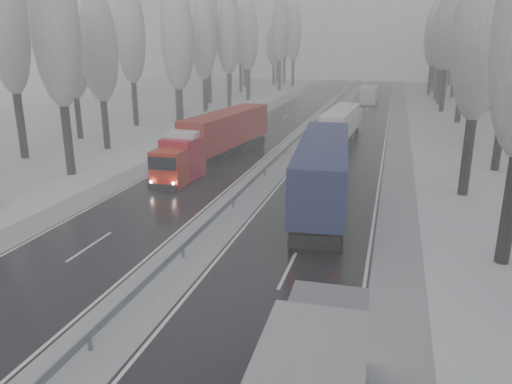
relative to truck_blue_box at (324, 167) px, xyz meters
The scene contains 49 objects.
carriageway_right 8.81m from the truck_blue_box, 91.57° to the left, with size 7.50×200.00×0.03m, color black.
carriageway_left 13.88m from the truck_blue_box, 141.93° to the left, with size 7.50×200.00×0.03m, color black.
median_slush 10.37m from the truck_blue_box, 123.11° to the left, with size 3.00×200.00×0.04m, color #9C9EA3.
shoulder_right 9.99m from the truck_blue_box, 60.68° to the left, with size 2.40×200.00×0.04m, color #9C9EA3.
shoulder_left 17.99m from the truck_blue_box, 151.81° to the left, with size 2.40×200.00×0.04m, color #9C9EA3.
median_guardrail 10.23m from the truck_blue_box, 123.15° to the left, with size 0.12×200.00×0.76m.
tree_18 13.26m from the truck_blue_box, 31.06° to the left, with size 3.60×3.60×16.58m.
tree_22 27.69m from the truck_blue_box, 64.32° to the left, with size 3.60×3.60×15.86m.
tree_24 33.63m from the truck_blue_box, 67.12° to the left, with size 3.60×3.60×20.49m.
tree_26 42.54m from the truck_blue_box, 73.06° to the left, with size 3.60×3.60×18.78m.
tree_28 52.47m from the truck_blue_box, 77.83° to the left, with size 3.60×3.60×19.62m.
tree_29 58.04m from the truck_blue_box, 71.46° to the left, with size 3.60×3.60×18.11m.
tree_30 61.76m from the truck_blue_box, 79.55° to the left, with size 3.60×3.60×17.86m.
tree_31 66.97m from the truck_blue_box, 75.15° to the left, with size 3.60×3.60×18.58m.
tree_32 69.06m from the truck_blue_box, 80.64° to the left, with size 3.60×3.60×17.33m.
tree_33 73.33m from the truck_blue_box, 78.72° to the left, with size 3.60×3.60×14.33m.
tree_34 75.92m from the truck_blue_box, 82.19° to the left, with size 3.60×3.60×17.63m.
tree_35 81.60m from the truck_blue_box, 76.11° to the left, with size 3.60×3.60×18.25m.
tree_36 85.98m from the truck_blue_box, 82.22° to the left, with size 3.60×3.60×20.23m.
tree_37 90.83m from the truck_blue_box, 78.18° to the left, with size 3.60×3.60×16.37m.
tree_38 96.46m from the truck_blue_box, 82.07° to the left, with size 3.60×3.60×17.97m.
tree_39 100.73m from the truck_blue_box, 80.79° to the left, with size 3.60×3.60×16.19m.
tree_58 22.47m from the truck_blue_box, behind, with size 3.60×3.60×17.21m.
tree_59 30.55m from the truck_blue_box, 166.16° to the left, with size 3.60×3.60×18.41m.
tree_60 27.32m from the truck_blue_box, 151.52° to the left, with size 3.60×3.60×14.84m.
tree_61 34.02m from the truck_blue_box, 150.21° to the left, with size 3.60×3.60×13.95m.
tree_62 30.44m from the truck_blue_box, 131.27° to the left, with size 3.60×3.60×16.04m.
tree_63 38.70m from the truck_blue_box, 136.28° to the left, with size 3.60×3.60×16.88m.
tree_64 39.82m from the truck_blue_box, 127.34° to the left, with size 3.60×3.60×15.42m.
tree_65 44.53m from the truck_blue_box, 126.02° to the left, with size 3.60×3.60×19.48m.
tree_66 47.65m from the truck_blue_box, 120.11° to the left, with size 3.60×3.60×15.23m.
tree_67 51.95m from the truck_blue_box, 119.21° to the left, with size 3.60×3.60×17.09m.
tree_68 53.01m from the truck_blue_box, 114.90° to the left, with size 3.60×3.60×16.65m.
tree_69 58.94m from the truck_blue_box, 117.57° to the left, with size 3.60×3.60×19.35m.
tree_70 62.15m from the truck_blue_box, 110.74° to the left, with size 3.60×3.60×17.09m.
tree_71 67.82m from the truck_blue_box, 113.33° to the left, with size 3.60×3.60×19.61m.
tree_72 71.60m from the truck_blue_box, 110.03° to the left, with size 3.60×3.60×15.11m.
tree_73 76.48m from the truck_blue_box, 111.05° to the left, with size 3.60×3.60×17.22m.
tree_74 81.03m from the truck_blue_box, 104.81° to the left, with size 3.60×3.60×19.68m.
tree_75 87.45m from the truck_blue_box, 109.96° to the left, with size 3.60×3.60×18.60m.
tree_76 89.77m from the truck_blue_box, 102.63° to the left, with size 3.60×3.60×18.55m.
tree_77 94.76m from the truck_blue_box, 105.42° to the left, with size 3.60×3.60×14.32m.
tree_78 97.01m from the truck_blue_box, 103.81° to the left, with size 3.60×3.60×19.55m.
tree_79 101.41m from the truck_blue_box, 104.80° to the left, with size 3.60×3.60×17.07m.
truck_blue_box is the anchor object (origin of this frame).
truck_cream_box 21.06m from the truck_blue_box, 92.91° to the left, with size 2.99×14.67×3.74m.
box_truck_distant 57.36m from the truck_blue_box, 90.24° to the left, with size 2.76×8.01×2.95m.
truck_red_white 14.14m from the truck_blue_box, 144.32° to the left, with size 2.58×14.28×3.65m.
truck_red_red 14.99m from the truck_blue_box, 134.56° to the left, with size 4.58×16.54×4.21m.
Camera 1 is at (9.47, -8.81, 10.25)m, focal length 35.00 mm.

